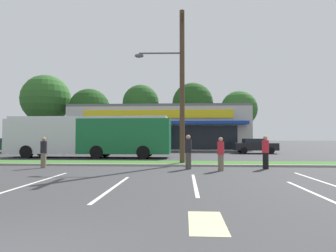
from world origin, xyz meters
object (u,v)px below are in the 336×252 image
object	(u,v)px
city_bus	(90,135)
car_1	(130,145)
pedestrian_far	(221,154)
car_2	(12,145)
pedestrian_mid	(44,152)
utility_pole	(180,81)
pedestrian_by_pole	(188,152)
car_0	(255,146)
pedestrian_near_bench	(266,152)

from	to	relation	value
city_bus	car_1	xyz separation A→B (m)	(2.05, 6.32, -0.99)
car_1	pedestrian_far	bearing A→B (deg)	-63.47
city_bus	car_2	bearing A→B (deg)	-31.07
city_bus	pedestrian_mid	distance (m)	7.65
utility_pole	car_1	size ratio (longest dim) A/B	1.98
pedestrian_by_pole	pedestrian_far	xyz separation A→B (m)	(1.58, -0.61, -0.06)
car_0	car_2	size ratio (longest dim) A/B	0.95
pedestrian_by_pole	pedestrian_mid	distance (m)	7.72
pedestrian_by_pole	pedestrian_far	distance (m)	1.69
utility_pole	pedestrian_mid	bearing A→B (deg)	-163.24
car_2	pedestrian_mid	distance (m)	17.44
car_2	pedestrian_by_pole	bearing A→B (deg)	142.09
pedestrian_near_bench	pedestrian_mid	world-z (taller)	pedestrian_near_bench
car_0	car_1	distance (m)	12.56
car_2	pedestrian_near_bench	size ratio (longest dim) A/B	2.55
pedestrian_near_bench	pedestrian_by_pole	xyz separation A→B (m)	(-3.99, -0.33, 0.02)
pedestrian_by_pole	pedestrian_far	size ratio (longest dim) A/B	1.07
utility_pole	pedestrian_near_bench	xyz separation A→B (m)	(4.48, -1.98, -4.14)
utility_pole	car_2	xyz separation A→B (m)	(-17.65, 11.81, -4.21)
pedestrian_far	utility_pole	bearing A→B (deg)	22.78
pedestrian_far	car_0	bearing A→B (deg)	-31.60
utility_pole	car_1	bearing A→B (deg)	114.14
city_bus	car_2	size ratio (longest dim) A/B	2.97
pedestrian_mid	pedestrian_far	bearing A→B (deg)	155.98
pedestrian_near_bench	pedestrian_by_pole	size ratio (longest dim) A/B	0.98
utility_pole	car_1	distance (m)	13.53
car_1	pedestrian_far	world-z (taller)	pedestrian_far
car_2	pedestrian_far	world-z (taller)	pedestrian_far
city_bus	car_0	size ratio (longest dim) A/B	3.12
car_0	pedestrian_mid	size ratio (longest dim) A/B	2.53
city_bus	pedestrian_mid	size ratio (longest dim) A/B	7.90
pedestrian_near_bench	pedestrian_far	distance (m)	2.59
city_bus	pedestrian_near_bench	size ratio (longest dim) A/B	7.58
pedestrian_mid	utility_pole	bearing A→B (deg)	177.34
pedestrian_far	pedestrian_mid	bearing A→B (deg)	73.05
pedestrian_near_bench	car_1	bearing A→B (deg)	19.61
car_2	pedestrian_near_bench	xyz separation A→B (m)	(22.13, -13.79, 0.07)
car_1	car_2	xyz separation A→B (m)	(-12.40, 0.08, 0.01)
pedestrian_near_bench	pedestrian_by_pole	bearing A→B (deg)	79.01
city_bus	pedestrian_by_pole	bearing A→B (deg)	135.87
car_0	pedestrian_by_pole	distance (m)	15.94
car_1	pedestrian_mid	xyz separation A→B (m)	(-1.98, -13.91, 0.05)
car_2	pedestrian_by_pole	size ratio (longest dim) A/B	2.49
utility_pole	pedestrian_far	distance (m)	5.50
car_2	city_bus	bearing A→B (deg)	148.28
car_0	car_2	xyz separation A→B (m)	(-24.96, -0.28, 0.02)
pedestrian_by_pole	pedestrian_mid	world-z (taller)	pedestrian_by_pole
utility_pole	car_1	xyz separation A→B (m)	(-5.26, 11.73, -4.22)
utility_pole	city_bus	world-z (taller)	utility_pole
city_bus	car_2	xyz separation A→B (m)	(-10.35, 6.39, -0.98)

